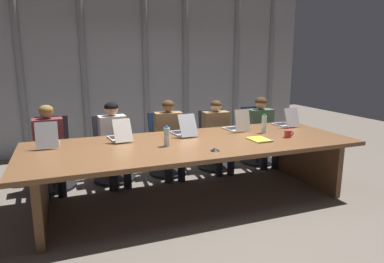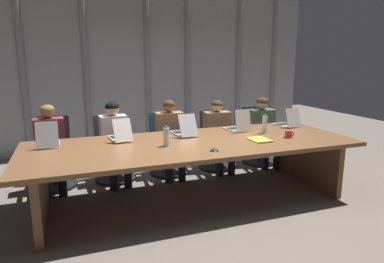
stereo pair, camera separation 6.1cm
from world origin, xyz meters
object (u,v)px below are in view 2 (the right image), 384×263
object	(u,v)px
person_left_mid	(115,137)
water_bottle_secondary	(265,125)
office_chair_left_mid	(114,156)
person_center	(171,134)
office_chair_center	(168,151)
laptop_left_mid	(120,135)
person_right_mid	(219,131)
laptop_right_mid	(238,126)
laptop_center	(183,131)
person_left_end	(50,143)
person_right_end	(264,127)
office_chair_left_end	(54,161)
office_chair_right_mid	(216,146)
coffee_mug_near	(289,134)
office_chair_right_end	(258,142)
laptop_left_end	(48,141)
water_bottle_primary	(166,137)
laptop_right_end	(287,123)
conference_mic_left_side	(214,149)
spiral_notepad	(259,140)

from	to	relation	value
person_left_mid	water_bottle_secondary	distance (m)	2.10
office_chair_left_mid	person_center	size ratio (longest dim) A/B	0.82
office_chair_center	person_center	distance (m)	0.34
laptop_left_mid	person_right_mid	distance (m)	1.72
laptop_right_mid	office_chair_center	bearing A→B (deg)	41.95
laptop_center	person_left_end	distance (m)	1.78
person_right_end	person_left_mid	bearing A→B (deg)	-84.95
laptop_left_mid	office_chair_left_end	distance (m)	1.17
office_chair_right_mid	coffee_mug_near	xyz separation A→B (m)	(0.42, -1.34, 0.45)
office_chair_right_end	water_bottle_secondary	size ratio (longest dim) A/B	3.60
laptop_left_end	office_chair_left_end	distance (m)	0.85
person_center	water_bottle_primary	world-z (taller)	person_center
person_right_end	laptop_right_mid	bearing A→B (deg)	-49.59
office_chair_center	coffee_mug_near	world-z (taller)	office_chair_center
office_chair_center	person_left_end	world-z (taller)	person_left_end
laptop_left_mid	laptop_right_mid	xyz separation A→B (m)	(1.66, -0.02, 0.01)
laptop_right_end	office_chair_right_end	xyz separation A→B (m)	(-0.05, 0.70, -0.46)
office_chair_left_end	office_chair_right_mid	distance (m)	2.48
office_chair_right_end	conference_mic_left_side	distance (m)	2.27
person_left_end	coffee_mug_near	world-z (taller)	person_left_end
laptop_center	laptop_right_mid	bearing A→B (deg)	-94.84
office_chair_left_mid	conference_mic_left_side	distance (m)	1.89
person_right_mid	conference_mic_left_side	world-z (taller)	person_right_mid
office_chair_right_mid	person_right_end	size ratio (longest dim) A/B	0.82
spiral_notepad	office_chair_right_end	bearing A→B (deg)	57.98
office_chair_right_mid	water_bottle_primary	distance (m)	1.77
laptop_right_mid	laptop_left_mid	bearing A→B (deg)	82.14
office_chair_right_end	person_center	size ratio (longest dim) A/B	0.82
laptop_left_end	water_bottle_primary	xyz separation A→B (m)	(1.30, -0.49, 0.05)
office_chair_right_end	conference_mic_left_side	xyz separation A→B (m)	(-1.55, -1.60, 0.42)
person_right_end	office_chair_right_end	bearing A→B (deg)	-176.54
laptop_left_end	office_chair_left_end	bearing A→B (deg)	0.05
person_right_end	laptop_right_end	bearing A→B (deg)	10.74
laptop_center	conference_mic_left_side	size ratio (longest dim) A/B	4.42
office_chair_right_end	person_right_end	xyz separation A→B (m)	(-0.00, -0.16, 0.30)
laptop_right_mid	water_bottle_primary	bearing A→B (deg)	105.22
laptop_right_end	office_chair_left_mid	distance (m)	2.65
laptop_center	water_bottle_secondary	distance (m)	1.11
laptop_left_mid	spiral_notepad	world-z (taller)	laptop_left_mid
office_chair_right_mid	water_bottle_secondary	distance (m)	1.17
office_chair_center	office_chair_right_mid	xyz separation A→B (m)	(0.83, -0.00, -0.00)
person_left_mid	laptop_right_mid	bearing A→B (deg)	67.76
laptop_left_mid	conference_mic_left_side	world-z (taller)	laptop_left_mid
laptop_right_mid	person_center	size ratio (longest dim) A/B	0.35
person_right_mid	spiral_notepad	xyz separation A→B (m)	(0.01, -1.19, 0.13)
laptop_left_mid	laptop_right_end	world-z (taller)	laptop_right_end
water_bottle_primary	laptop_center	bearing A→B (deg)	52.92
laptop_center	person_left_mid	size ratio (longest dim) A/B	0.42
laptop_left_end	office_chair_left_mid	size ratio (longest dim) A/B	0.43
laptop_center	office_chair_center	bearing A→B (deg)	-2.08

